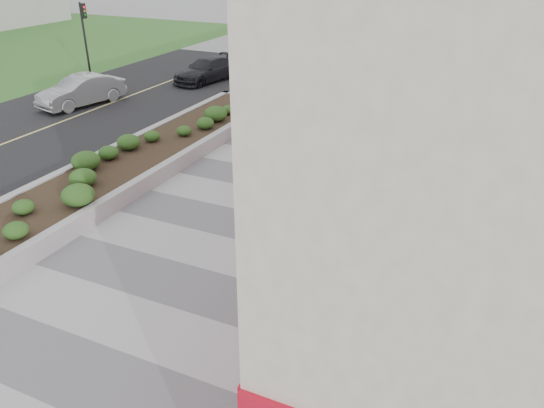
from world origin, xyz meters
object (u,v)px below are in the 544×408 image
(traffic_signal_near, at_px, (233,40))
(traffic_signal_far, at_px, (85,29))
(car_silver, at_px, (81,91))
(skateboarder, at_px, (315,132))
(planter, at_px, (135,159))
(car_dark, at_px, (207,70))

(traffic_signal_near, relative_size, traffic_signal_far, 1.00)
(traffic_signal_near, relative_size, car_silver, 0.98)
(traffic_signal_near, bearing_deg, skateboarder, -41.58)
(traffic_signal_near, height_order, traffic_signal_far, same)
(planter, height_order, car_silver, car_silver)
(planter, distance_m, traffic_signal_far, 15.00)
(traffic_signal_near, distance_m, skateboarder, 9.20)
(traffic_signal_far, xyz_separation_m, skateboarder, (15.91, -5.45, -2.07))
(traffic_signal_far, relative_size, skateboarder, 3.07)
(skateboarder, relative_size, car_dark, 0.31)
(traffic_signal_near, xyz_separation_m, car_dark, (-2.78, 1.84, -2.12))
(car_dark, bearing_deg, traffic_signal_far, -147.88)
(skateboarder, bearing_deg, car_silver, 170.72)
(planter, distance_m, skateboarder, 6.75)
(traffic_signal_near, distance_m, traffic_signal_far, 9.21)
(traffic_signal_near, xyz_separation_m, traffic_signal_far, (-9.20, -0.50, 0.00))
(traffic_signal_near, relative_size, skateboarder, 3.07)
(car_silver, relative_size, car_dark, 0.97)
(planter, height_order, car_dark, car_dark)
(car_silver, height_order, car_dark, car_silver)
(traffic_signal_near, xyz_separation_m, skateboarder, (6.71, -5.95, -2.07))
(planter, xyz_separation_m, traffic_signal_near, (-1.73, 10.50, 2.34))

